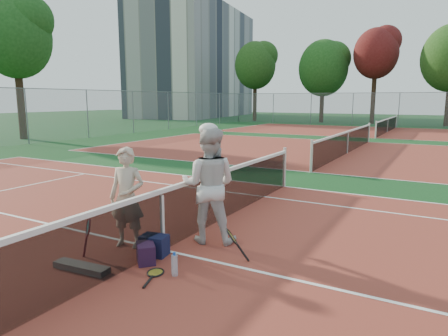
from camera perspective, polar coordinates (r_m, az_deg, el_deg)
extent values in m
plane|color=#103A17|center=(6.69, -8.69, -11.53)|extent=(130.00, 130.00, 0.00)
cube|color=maroon|center=(6.69, -8.69, -11.50)|extent=(23.77, 10.97, 0.01)
cube|color=maroon|center=(18.95, 17.16, 2.04)|extent=(23.77, 10.97, 0.01)
cube|color=maroon|center=(32.22, 22.27, 4.77)|extent=(23.77, 10.97, 0.01)
cube|color=beige|center=(58.58, -4.05, 14.75)|extent=(12.96, 23.18, 15.00)
imported|color=#BAA990|center=(6.73, -13.66, -4.14)|extent=(0.69, 0.54, 1.66)
imported|color=silver|center=(6.76, -2.17, -2.46)|extent=(1.15, 1.02, 1.97)
cube|color=#111533|center=(6.45, -9.92, -10.82)|extent=(0.45, 0.35, 0.32)
cube|color=black|center=(6.21, -11.11, -11.86)|extent=(0.44, 0.43, 0.30)
cube|color=#615D58|center=(6.22, -19.70, -13.22)|extent=(0.90, 0.28, 0.09)
cylinder|color=#C9EAFF|center=(5.72, -7.08, -13.65)|extent=(0.09, 0.09, 0.30)
cylinder|color=#382314|center=(45.96, 4.43, 9.82)|extent=(0.44, 0.44, 4.91)
ellipsoid|color=#1A3F12|center=(46.11, 4.49, 14.40)|extent=(4.57, 4.57, 5.25)
cylinder|color=#382314|center=(43.97, 13.81, 9.30)|extent=(0.44, 0.44, 4.49)
ellipsoid|color=#174413|center=(44.09, 13.99, 13.68)|extent=(5.08, 5.08, 5.84)
cylinder|color=#382314|center=(42.92, 20.56, 9.61)|extent=(0.44, 0.44, 5.47)
ellipsoid|color=#4F1110|center=(43.15, 20.89, 15.05)|extent=(4.28, 4.28, 4.92)
cylinder|color=#382314|center=(41.60, 29.37, 8.54)|extent=(0.44, 0.44, 4.82)
cylinder|color=#382314|center=(27.52, -27.06, 8.72)|extent=(0.44, 0.44, 4.81)
ellipsoid|color=#164313|center=(27.75, -27.66, 16.16)|extent=(4.15, 4.15, 4.78)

